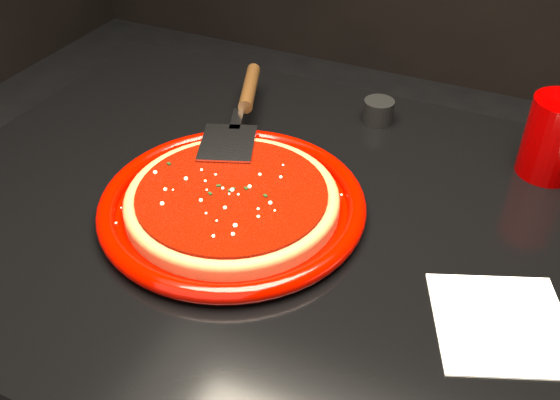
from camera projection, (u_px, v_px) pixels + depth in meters
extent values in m
cube|color=black|center=(315.00, 387.00, 1.10)|extent=(1.20, 0.80, 0.75)
cylinder|color=#7E0400|center=(233.00, 204.00, 0.88)|extent=(0.48, 0.48, 0.03)
cylinder|color=brown|center=(232.00, 202.00, 0.88)|extent=(0.38, 0.38, 0.02)
torus|color=brown|center=(232.00, 198.00, 0.87)|extent=(0.38, 0.38, 0.02)
cylinder|color=#740900|center=(232.00, 194.00, 0.87)|extent=(0.34, 0.34, 0.01)
cylinder|color=#840000|center=(555.00, 138.00, 0.93)|extent=(0.11, 0.11, 0.12)
cube|color=white|center=(501.00, 323.00, 0.72)|extent=(0.20, 0.20, 0.00)
cylinder|color=black|center=(378.00, 111.00, 1.07)|extent=(0.06, 0.06, 0.04)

